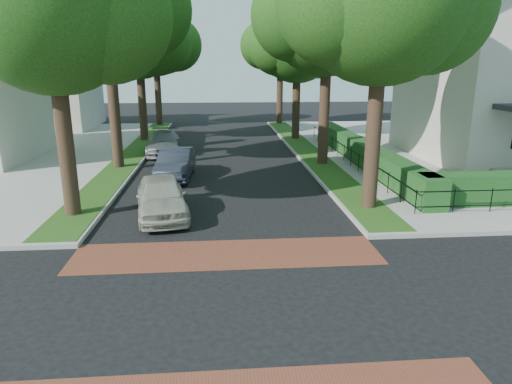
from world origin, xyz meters
TOP-DOWN VIEW (x-y plane):
  - ground at (0.00, 0.00)m, footprint 120.00×120.00m
  - crosswalk_far at (0.00, 3.20)m, footprint 9.00×2.20m
  - grass_strip_ne at (5.40, 19.10)m, footprint 1.60×29.80m
  - grass_strip_nw at (-5.40, 19.10)m, footprint 1.60×29.80m
  - tree_right_mid at (5.61, 15.25)m, footprint 8.25×7.09m
  - tree_right_far at (5.60, 24.22)m, footprint 7.25×6.23m
  - tree_right_back at (5.60, 33.23)m, footprint 7.50×6.45m
  - tree_left_near at (-5.40, 7.23)m, footprint 7.50×6.45m
  - tree_left_mid at (-5.39, 15.24)m, footprint 8.00×6.88m
  - tree_left_far at (-5.40, 24.22)m, footprint 7.00×6.02m
  - tree_left_back at (-5.40, 33.24)m, footprint 7.75×6.66m
  - hedge_main_road at (7.70, 15.00)m, footprint 1.00×18.00m
  - fence_main_road at (6.90, 15.00)m, footprint 0.06×18.00m
  - house_left_far at (-15.49, 31.99)m, footprint 10.00×9.00m
  - parked_car_front at (-2.30, 6.94)m, footprint 2.46×4.58m
  - parked_car_middle at (-2.30, 12.83)m, footprint 1.75×4.43m
  - parked_car_rear at (-3.60, 19.36)m, footprint 2.21×4.93m

SIDE VIEW (x-z plane):
  - ground at x=0.00m, z-range 0.00..0.00m
  - crosswalk_far at x=0.00m, z-range 0.00..0.01m
  - grass_strip_ne at x=5.40m, z-range 0.15..0.17m
  - grass_strip_nw at x=-5.40m, z-range 0.15..0.17m
  - fence_main_road at x=6.90m, z-range 0.15..1.05m
  - parked_car_rear at x=-3.60m, z-range 0.00..1.40m
  - parked_car_middle at x=-2.30m, z-range 0.00..1.43m
  - parked_car_front at x=-2.30m, z-range 0.00..1.48m
  - hedge_main_road at x=7.70m, z-range 0.15..1.35m
  - house_left_far at x=-15.49m, z-range -0.03..10.11m
  - tree_right_far at x=5.60m, z-range 2.04..11.78m
  - tree_left_far at x=-5.40m, z-range 2.19..12.05m
  - tree_right_back at x=5.60m, z-range 2.17..12.37m
  - tree_left_near at x=-5.40m, z-range 2.17..12.37m
  - tree_left_back at x=-5.40m, z-range 2.19..12.63m
  - tree_right_mid at x=5.61m, z-range 2.38..13.60m
  - tree_left_mid at x=-5.39m, z-range 2.60..14.08m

